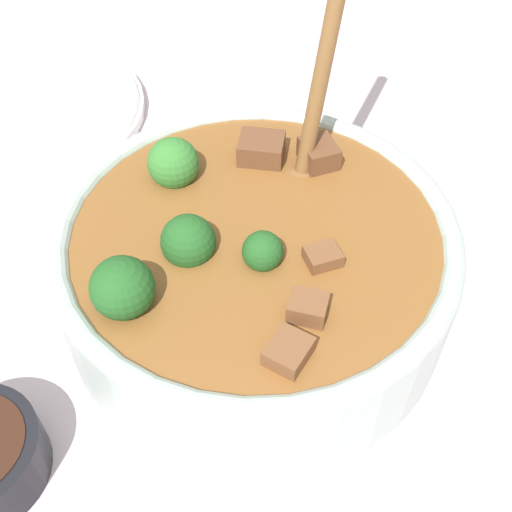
# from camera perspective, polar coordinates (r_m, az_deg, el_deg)

# --- Properties ---
(ground_plane) EXTENTS (4.00, 4.00, 0.00)m
(ground_plane) POSITION_cam_1_polar(r_m,az_deg,el_deg) (0.51, -0.00, -4.16)
(ground_plane) COLOR silver
(stew_bowl) EXTENTS (0.29, 0.29, 0.28)m
(stew_bowl) POSITION_cam_1_polar(r_m,az_deg,el_deg) (0.47, -0.09, -0.42)
(stew_bowl) COLOR #B2C6BC
(stew_bowl) RESTS_ON ground_plane
(empty_plate) EXTENTS (0.26, 0.26, 0.02)m
(empty_plate) POSITION_cam_1_polar(r_m,az_deg,el_deg) (0.73, -20.23, 12.07)
(empty_plate) COLOR white
(empty_plate) RESTS_ON ground_plane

